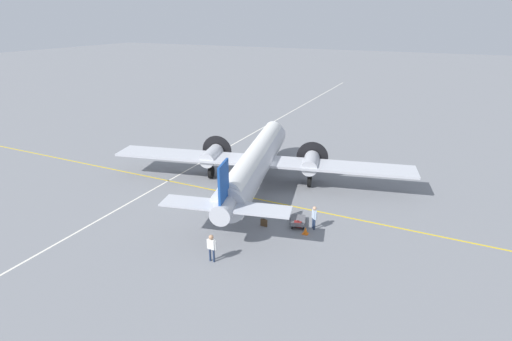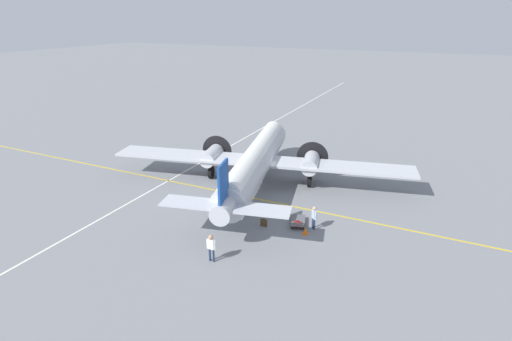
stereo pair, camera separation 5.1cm
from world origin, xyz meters
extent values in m
plane|color=slate|center=(0.00, 0.00, 0.00)|extent=(300.00, 300.00, 0.00)
cube|color=gold|center=(0.00, -1.98, 0.00)|extent=(120.00, 0.16, 0.01)
cube|color=silver|center=(-7.64, 0.00, 0.00)|extent=(0.16, 120.00, 0.01)
cylinder|color=silver|center=(0.00, 0.00, 2.30)|extent=(6.21, 17.04, 2.40)
cylinder|color=white|center=(0.00, 0.00, 2.96)|extent=(5.32, 16.07, 1.68)
sphere|color=silver|center=(-1.93, 8.24, 2.30)|extent=(2.28, 2.28, 2.28)
cylinder|color=silver|center=(1.93, -8.24, 2.42)|extent=(2.04, 3.52, 1.32)
cube|color=#194799|center=(2.08, -8.85, 4.11)|extent=(0.56, 1.84, 2.76)
cube|color=silver|center=(2.03, -8.65, 2.54)|extent=(8.41, 3.49, 0.10)
cube|color=silver|center=(-0.28, 1.21, 2.00)|extent=(25.71, 8.50, 0.20)
cylinder|color=silver|center=(-4.62, 0.49, 2.02)|extent=(1.95, 3.12, 1.32)
cylinder|color=black|center=(-4.98, 2.04, 2.02)|extent=(2.71, 0.67, 2.78)
sphere|color=black|center=(-5.01, 2.18, 2.02)|extent=(0.46, 0.46, 0.46)
cylinder|color=silver|center=(3.92, 2.49, 2.02)|extent=(1.95, 3.12, 1.32)
cylinder|color=black|center=(3.55, 4.04, 2.02)|extent=(2.71, 0.67, 2.78)
sphere|color=black|center=(3.52, 4.18, 2.02)|extent=(0.46, 0.46, 0.46)
cylinder|color=#4C4C51|center=(-4.55, 0.21, 1.02)|extent=(0.18, 0.18, 0.94)
cylinder|color=black|center=(-4.55, 0.21, 0.55)|extent=(0.54, 1.14, 1.10)
cylinder|color=#4C4C51|center=(3.98, 2.21, 1.02)|extent=(0.18, 0.18, 0.94)
cylinder|color=black|center=(3.98, 2.21, 0.55)|extent=(0.54, 1.14, 1.10)
cylinder|color=#4C4C51|center=(-1.51, 6.43, 0.79)|extent=(0.14, 0.14, 0.87)
cylinder|color=black|center=(-1.51, 6.43, 0.35)|extent=(0.34, 0.72, 0.70)
cylinder|color=navy|center=(2.24, -10.94, 0.43)|extent=(0.12, 0.12, 0.85)
cylinder|color=navy|center=(2.49, -10.93, 0.43)|extent=(0.12, 0.12, 0.85)
cube|color=white|center=(2.37, -10.93, 1.17)|extent=(0.42, 0.22, 0.64)
sphere|color=tan|center=(2.37, -10.93, 1.63)|extent=(0.28, 0.28, 0.28)
cylinder|color=white|center=(2.11, -10.94, 1.14)|extent=(0.10, 0.10, 0.61)
cylinder|color=white|center=(2.62, -10.92, 1.14)|extent=(0.10, 0.10, 0.61)
cube|color=navy|center=(2.36, -10.83, 1.25)|extent=(0.05, 0.01, 0.41)
cylinder|color=navy|center=(6.66, -4.70, 0.41)|extent=(0.12, 0.12, 0.81)
cylinder|color=navy|center=(6.50, -4.53, 0.41)|extent=(0.12, 0.12, 0.81)
cube|color=silver|center=(6.58, -4.61, 1.12)|extent=(0.40, 0.41, 0.61)
sphere|color=tan|center=(6.58, -4.61, 1.55)|extent=(0.27, 0.27, 0.27)
cylinder|color=silver|center=(6.74, -4.79, 1.08)|extent=(0.09, 0.09, 0.58)
cylinder|color=silver|center=(6.41, -4.44, 1.08)|extent=(0.09, 0.09, 0.58)
cube|color=#47331E|center=(3.37, -5.74, 0.26)|extent=(0.47, 0.14, 0.51)
cube|color=#312315|center=(3.37, -5.74, 0.54)|extent=(0.17, 0.10, 0.02)
cube|color=maroon|center=(5.54, -4.86, 0.23)|extent=(0.50, 0.15, 0.46)
cube|color=#551515|center=(5.54, -4.86, 0.49)|extent=(0.18, 0.10, 0.02)
cube|color=#56565B|center=(5.41, -4.47, 0.30)|extent=(1.49, 2.00, 0.04)
cube|color=#56565B|center=(5.67, -5.29, 0.54)|extent=(0.95, 0.35, 0.04)
cylinder|color=#56565B|center=(5.23, -5.44, 0.43)|extent=(0.04, 0.04, 0.22)
cylinder|color=#56565B|center=(6.12, -5.15, 0.43)|extent=(0.04, 0.04, 0.22)
cylinder|color=black|center=(4.82, -3.95, 0.14)|extent=(0.14, 0.28, 0.28)
cylinder|color=black|center=(5.57, -3.71, 0.14)|extent=(0.14, 0.28, 0.28)
cylinder|color=black|center=(5.24, -5.24, 0.14)|extent=(0.14, 0.28, 0.28)
cylinder|color=black|center=(5.99, -4.99, 0.14)|extent=(0.14, 0.28, 0.28)
cube|color=orange|center=(6.30, -5.50, 0.01)|extent=(0.39, 0.39, 0.03)
cone|color=orange|center=(6.30, -5.50, 0.26)|extent=(0.33, 0.33, 0.51)
camera|label=1|loc=(13.43, -27.95, 13.58)|focal=28.00mm
camera|label=2|loc=(13.47, -27.93, 13.58)|focal=28.00mm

